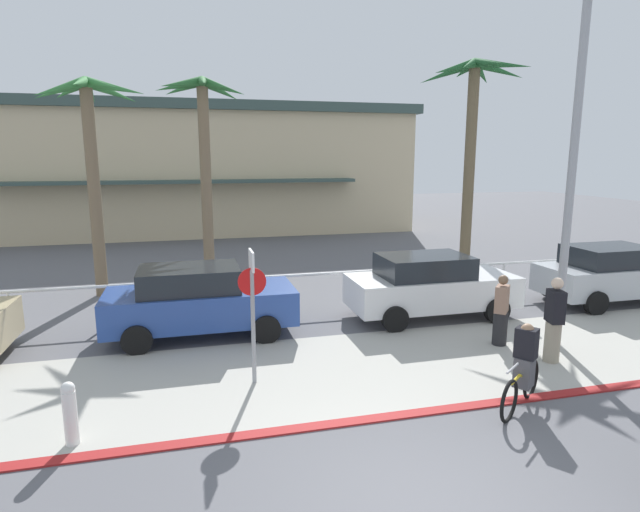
{
  "coord_description": "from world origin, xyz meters",
  "views": [
    {
      "loc": [
        -2.52,
        -5.11,
        4.23
      ],
      "look_at": [
        0.34,
        6.0,
        2.01
      ],
      "focal_mm": 29.01,
      "sensor_mm": 36.0,
      "label": 1
    }
  ],
  "objects_px": {
    "pedestrian_1": "(554,323)",
    "cyclist_yellow_0": "(524,368)",
    "palm_tree_1": "(90,129)",
    "car_silver_3": "(613,274)",
    "bollard_2": "(70,413)",
    "car_white_2": "(430,285)",
    "car_blue_1": "(199,300)",
    "streetlight_curb": "(582,154)",
    "palm_tree_3": "(473,114)",
    "pedestrian_0": "(501,313)",
    "stop_sign_bike_lane": "(252,298)",
    "palm_tree_2": "(203,127)"
  },
  "relations": [
    {
      "from": "car_silver_3",
      "to": "cyclist_yellow_0",
      "type": "distance_m",
      "value": 8.21
    },
    {
      "from": "stop_sign_bike_lane",
      "to": "pedestrian_1",
      "type": "xyz_separation_m",
      "value": [
        6.13,
        -0.52,
        -0.83
      ]
    },
    {
      "from": "stop_sign_bike_lane",
      "to": "car_white_2",
      "type": "xyz_separation_m",
      "value": [
        5.05,
        2.96,
        -0.81
      ]
    },
    {
      "from": "pedestrian_0",
      "to": "palm_tree_2",
      "type": "bearing_deg",
      "value": 128.14
    },
    {
      "from": "palm_tree_1",
      "to": "car_blue_1",
      "type": "distance_m",
      "value": 6.72
    },
    {
      "from": "bollard_2",
      "to": "palm_tree_2",
      "type": "height_order",
      "value": "palm_tree_2"
    },
    {
      "from": "palm_tree_2",
      "to": "car_white_2",
      "type": "xyz_separation_m",
      "value": [
        5.52,
        -5.46,
        -4.3
      ]
    },
    {
      "from": "car_silver_3",
      "to": "pedestrian_1",
      "type": "height_order",
      "value": "pedestrian_1"
    },
    {
      "from": "bollard_2",
      "to": "car_silver_3",
      "type": "relative_size",
      "value": 0.23
    },
    {
      "from": "bollard_2",
      "to": "pedestrian_1",
      "type": "bearing_deg",
      "value": 5.96
    },
    {
      "from": "pedestrian_1",
      "to": "palm_tree_2",
      "type": "bearing_deg",
      "value": 126.44
    },
    {
      "from": "cyclist_yellow_0",
      "to": "streetlight_curb",
      "type": "bearing_deg",
      "value": 39.19
    },
    {
      "from": "palm_tree_1",
      "to": "palm_tree_2",
      "type": "height_order",
      "value": "palm_tree_2"
    },
    {
      "from": "palm_tree_2",
      "to": "car_silver_3",
      "type": "xyz_separation_m",
      "value": [
        11.33,
        -5.51,
        -4.3
      ]
    },
    {
      "from": "bollard_2",
      "to": "car_white_2",
      "type": "bearing_deg",
      "value": 29.06
    },
    {
      "from": "bollard_2",
      "to": "pedestrian_0",
      "type": "xyz_separation_m",
      "value": [
        8.55,
        2.08,
        0.24
      ]
    },
    {
      "from": "palm_tree_3",
      "to": "car_blue_1",
      "type": "relative_size",
      "value": 1.67
    },
    {
      "from": "streetlight_curb",
      "to": "pedestrian_1",
      "type": "bearing_deg",
      "value": -143.83
    },
    {
      "from": "car_silver_3",
      "to": "cyclist_yellow_0",
      "type": "relative_size",
      "value": 2.93
    },
    {
      "from": "streetlight_curb",
      "to": "palm_tree_3",
      "type": "height_order",
      "value": "streetlight_curb"
    },
    {
      "from": "streetlight_curb",
      "to": "car_blue_1",
      "type": "xyz_separation_m",
      "value": [
        -7.83,
        2.93,
        -3.41
      ]
    },
    {
      "from": "bollard_2",
      "to": "pedestrian_0",
      "type": "bearing_deg",
      "value": 13.69
    },
    {
      "from": "streetlight_curb",
      "to": "car_white_2",
      "type": "height_order",
      "value": "streetlight_curb"
    },
    {
      "from": "streetlight_curb",
      "to": "pedestrian_0",
      "type": "height_order",
      "value": "streetlight_curb"
    },
    {
      "from": "car_blue_1",
      "to": "pedestrian_0",
      "type": "xyz_separation_m",
      "value": [
        6.58,
        -2.36,
        -0.12
      ]
    },
    {
      "from": "bollard_2",
      "to": "pedestrian_0",
      "type": "height_order",
      "value": "pedestrian_0"
    },
    {
      "from": "palm_tree_3",
      "to": "car_white_2",
      "type": "distance_m",
      "value": 6.69
    },
    {
      "from": "car_white_2",
      "to": "palm_tree_3",
      "type": "bearing_deg",
      "value": 48.96
    },
    {
      "from": "palm_tree_1",
      "to": "car_silver_3",
      "type": "xyz_separation_m",
      "value": [
        14.59,
        -4.57,
        -4.13
      ]
    },
    {
      "from": "stop_sign_bike_lane",
      "to": "streetlight_curb",
      "type": "relative_size",
      "value": 0.34
    },
    {
      "from": "palm_tree_1",
      "to": "streetlight_curb",
      "type": "bearing_deg",
      "value": -34.91
    },
    {
      "from": "palm_tree_1",
      "to": "palm_tree_3",
      "type": "height_order",
      "value": "palm_tree_3"
    },
    {
      "from": "car_white_2",
      "to": "cyclist_yellow_0",
      "type": "height_order",
      "value": "car_white_2"
    },
    {
      "from": "car_silver_3",
      "to": "streetlight_curb",
      "type": "bearing_deg",
      "value": -144.2
    },
    {
      "from": "car_blue_1",
      "to": "pedestrian_1",
      "type": "height_order",
      "value": "pedestrian_1"
    },
    {
      "from": "bollard_2",
      "to": "palm_tree_2",
      "type": "bearing_deg",
      "value": 76.17
    },
    {
      "from": "palm_tree_3",
      "to": "cyclist_yellow_0",
      "type": "distance_m",
      "value": 10.59
    },
    {
      "from": "stop_sign_bike_lane",
      "to": "pedestrian_1",
      "type": "relative_size",
      "value": 1.41
    },
    {
      "from": "pedestrian_1",
      "to": "cyclist_yellow_0",
      "type": "bearing_deg",
      "value": -139.59
    },
    {
      "from": "palm_tree_3",
      "to": "pedestrian_0",
      "type": "xyz_separation_m",
      "value": [
        -2.5,
        -5.9,
        -4.85
      ]
    },
    {
      "from": "palm_tree_3",
      "to": "cyclist_yellow_0",
      "type": "height_order",
      "value": "palm_tree_3"
    },
    {
      "from": "car_silver_3",
      "to": "pedestrian_0",
      "type": "xyz_separation_m",
      "value": [
        -5.21,
        -2.28,
        -0.12
      ]
    },
    {
      "from": "car_white_2",
      "to": "pedestrian_1",
      "type": "xyz_separation_m",
      "value": [
        1.08,
        -3.47,
        -0.02
      ]
    },
    {
      "from": "car_white_2",
      "to": "pedestrian_0",
      "type": "height_order",
      "value": "car_white_2"
    },
    {
      "from": "streetlight_curb",
      "to": "car_silver_3",
      "type": "height_order",
      "value": "streetlight_curb"
    },
    {
      "from": "pedestrian_0",
      "to": "car_silver_3",
      "type": "bearing_deg",
      "value": 23.66
    },
    {
      "from": "streetlight_curb",
      "to": "car_silver_3",
      "type": "xyz_separation_m",
      "value": [
        3.95,
        2.85,
        -3.41
      ]
    },
    {
      "from": "car_silver_3",
      "to": "palm_tree_1",
      "type": "bearing_deg",
      "value": 162.61
    },
    {
      "from": "bollard_2",
      "to": "palm_tree_2",
      "type": "relative_size",
      "value": 0.15
    },
    {
      "from": "car_blue_1",
      "to": "car_white_2",
      "type": "xyz_separation_m",
      "value": [
        5.97,
        -0.03,
        0.0
      ]
    }
  ]
}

